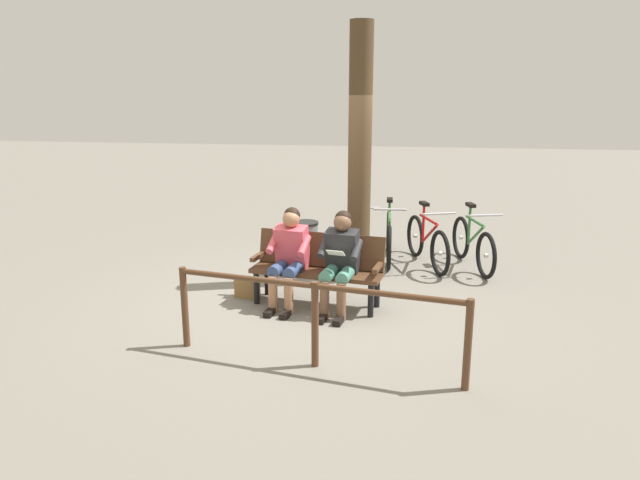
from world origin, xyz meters
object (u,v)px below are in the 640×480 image
(bicycle_silver, at_px, (427,242))
(handbag, at_px, (247,288))
(bicycle_green, at_px, (473,244))
(tree_trunk, at_px, (360,156))
(litter_bin, at_px, (305,248))
(person_reading, at_px, (340,257))
(bicycle_black, at_px, (359,236))
(person_companion, at_px, (289,253))
(bench, at_px, (318,264))
(bicycle_orange, at_px, (389,237))

(bicycle_silver, bearing_deg, handbag, -72.10)
(bicycle_green, bearing_deg, bicycle_silver, -105.49)
(tree_trunk, bearing_deg, litter_bin, -9.11)
(person_reading, height_order, bicycle_black, person_reading)
(person_companion, bearing_deg, bench, -152.67)
(litter_bin, xyz_separation_m, bicycle_green, (-2.39, -0.67, -0.02))
(person_reading, xyz_separation_m, bicycle_green, (-1.73, -2.02, -0.31))
(bench, height_order, bicycle_orange, bicycle_orange)
(bench, distance_m, handbag, 1.01)
(litter_bin, bearing_deg, person_companion, 91.12)
(person_reading, height_order, bicycle_green, person_reading)
(handbag, bearing_deg, bicycle_green, -149.39)
(person_companion, height_order, handbag, person_companion)
(bench, distance_m, bicycle_green, 2.72)
(person_reading, distance_m, bicycle_black, 2.29)
(tree_trunk, relative_size, litter_bin, 4.48)
(litter_bin, bearing_deg, bench, 107.65)
(litter_bin, xyz_separation_m, bicycle_orange, (-1.15, -0.88, -0.02))
(bicycle_silver, bearing_deg, bench, -56.36)
(person_companion, height_order, bicycle_green, person_companion)
(person_companion, distance_m, bicycle_orange, 2.43)
(person_reading, height_order, litter_bin, person_reading)
(handbag, distance_m, litter_bin, 1.24)
(litter_bin, bearing_deg, person_reading, 115.87)
(litter_bin, distance_m, bicycle_green, 2.48)
(person_reading, height_order, tree_trunk, tree_trunk)
(bicycle_silver, relative_size, bicycle_orange, 0.95)
(bicycle_orange, relative_size, bicycle_black, 1.02)
(handbag, distance_m, bicycle_silver, 2.89)
(bench, relative_size, bicycle_silver, 1.03)
(bicycle_silver, bearing_deg, person_reading, -47.24)
(litter_bin, relative_size, bicycle_silver, 0.48)
(person_companion, distance_m, bicycle_black, 2.29)
(litter_bin, bearing_deg, tree_trunk, 170.89)
(handbag, height_order, tree_trunk, tree_trunk)
(tree_trunk, distance_m, bicycle_orange, 1.73)
(person_companion, relative_size, bicycle_black, 0.73)
(bench, xyz_separation_m, person_companion, (0.34, 0.11, 0.16))
(tree_trunk, relative_size, bicycle_green, 2.09)
(bench, bearing_deg, person_reading, 153.05)
(handbag, height_order, litter_bin, litter_bin)
(tree_trunk, bearing_deg, bench, 68.63)
(bicycle_green, bearing_deg, litter_bin, -89.59)
(bench, bearing_deg, bicycle_green, -129.19)
(bicycle_silver, height_order, bicycle_orange, same)
(bicycle_orange, bearing_deg, handbag, -43.75)
(bicycle_green, relative_size, bicycle_orange, 0.97)
(tree_trunk, height_order, bicycle_green, tree_trunk)
(handbag, distance_m, bicycle_green, 3.43)
(handbag, bearing_deg, bicycle_orange, -131.10)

